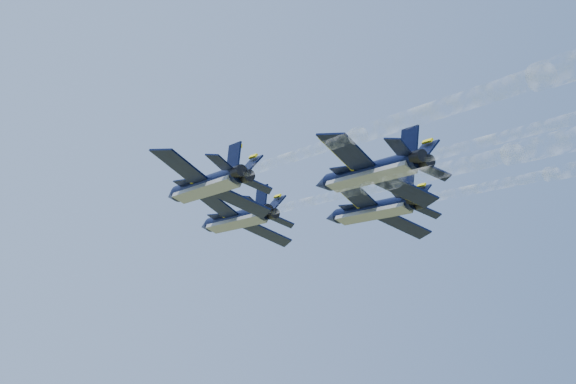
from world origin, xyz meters
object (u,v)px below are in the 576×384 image
object	(u,v)px
jet_right	(372,210)
jet_slot	(369,173)
jet_lead	(236,219)
jet_left	(206,185)

from	to	relation	value
jet_right	jet_slot	world-z (taller)	same
jet_lead	jet_slot	distance (m)	23.77
jet_lead	jet_slot	xyz separation A→B (m)	(5.51, -23.12, 0.00)
jet_left	jet_right	size ratio (longest dim) A/B	1.00
jet_left	jet_right	world-z (taller)	same
jet_right	jet_slot	xyz separation A→B (m)	(-6.90, -13.47, 0.00)
jet_left	jet_slot	size ratio (longest dim) A/B	1.00
jet_left	jet_lead	bearing A→B (deg)	49.68
jet_lead	jet_left	bearing A→B (deg)	-130.32
jet_lead	jet_left	distance (m)	15.20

